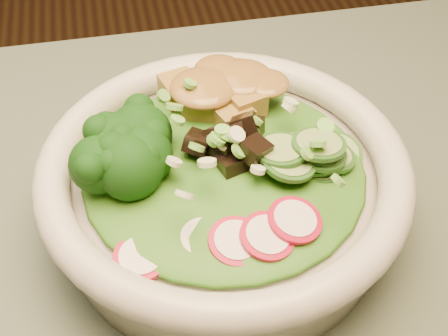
{
  "coord_description": "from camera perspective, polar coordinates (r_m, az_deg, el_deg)",
  "views": [
    {
      "loc": [
        0.03,
        -0.18,
        1.11
      ],
      "look_at": [
        0.1,
        0.12,
        0.81
      ],
      "focal_mm": 50.0,
      "sensor_mm": 36.0,
      "label": 1
    }
  ],
  "objects": [
    {
      "name": "broccoli_florets",
      "position": [
        0.43,
        -8.22,
        1.04
      ],
      "size": [
        0.09,
        0.08,
        0.04
      ],
      "primitive_type": null,
      "rotation": [
        0.0,
        0.0,
        0.21
      ],
      "color": "black",
      "rests_on": "salad_bowl"
    },
    {
      "name": "scallion_garnish",
      "position": [
        0.42,
        0.0,
        2.36
      ],
      "size": [
        0.19,
        0.19,
        0.02
      ],
      "primitive_type": null,
      "color": "#6AB841",
      "rests_on": "salad_bowl"
    },
    {
      "name": "lettuce_bed",
      "position": [
        0.44,
        0.0,
        0.09
      ],
      "size": [
        0.2,
        0.2,
        0.02
      ],
      "primitive_type": "ellipsoid",
      "color": "#1A5612",
      "rests_on": "salad_bowl"
    },
    {
      "name": "radish_slices",
      "position": [
        0.39,
        0.97,
        -6.19
      ],
      "size": [
        0.11,
        0.06,
        0.02
      ],
      "primitive_type": null,
      "rotation": [
        0.0,
        0.0,
        0.21
      ],
      "color": "#A40C2B",
      "rests_on": "salad_bowl"
    },
    {
      "name": "cucumber_slices",
      "position": [
        0.43,
        8.42,
        1.4
      ],
      "size": [
        0.08,
        0.08,
        0.04
      ],
      "primitive_type": null,
      "rotation": [
        0.0,
        0.0,
        0.21
      ],
      "color": "#7DA35B",
      "rests_on": "salad_bowl"
    },
    {
      "name": "mushroom_heap",
      "position": [
        0.44,
        -0.09,
        2.46
      ],
      "size": [
        0.08,
        0.08,
        0.04
      ],
      "primitive_type": null,
      "rotation": [
        0.0,
        0.0,
        0.21
      ],
      "color": "black",
      "rests_on": "salad_bowl"
    },
    {
      "name": "tofu_cubes",
      "position": [
        0.47,
        -0.23,
        6.33
      ],
      "size": [
        0.1,
        0.08,
        0.04
      ],
      "primitive_type": null,
      "rotation": [
        0.0,
        0.0,
        0.21
      ],
      "color": "olive",
      "rests_on": "salad_bowl"
    },
    {
      "name": "peanut_sauce",
      "position": [
        0.47,
        -0.23,
        7.55
      ],
      "size": [
        0.07,
        0.05,
        0.02
      ],
      "primitive_type": "ellipsoid",
      "color": "brown",
      "rests_on": "tofu_cubes"
    },
    {
      "name": "salad_bowl",
      "position": [
        0.45,
        0.0,
        -1.77
      ],
      "size": [
        0.26,
        0.26,
        0.07
      ],
      "rotation": [
        0.0,
        0.0,
        0.21
      ],
      "color": "beige",
      "rests_on": "dining_table"
    }
  ]
}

